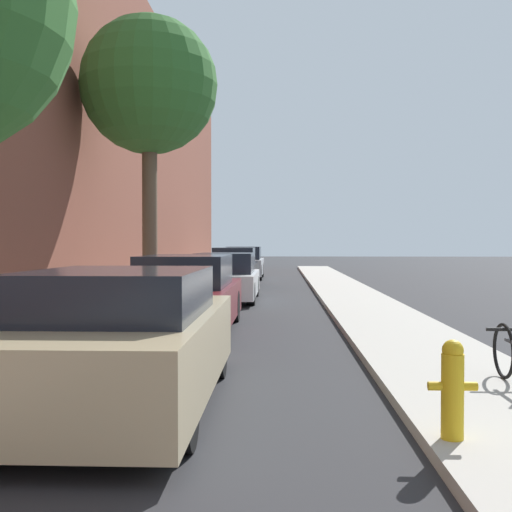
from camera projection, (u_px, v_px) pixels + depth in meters
The scene contains 11 objects.
ground_plane at pixel (250, 311), 14.91m from camera, with size 120.00×120.00×0.00m, color #28282B.
sidewalk_left at pixel (133, 308), 15.03m from camera, with size 2.00×52.00×0.12m.
sidewalk_right at pixel (369, 309), 14.80m from camera, with size 2.00×52.00×0.12m.
building_facade_left at pixel (77, 105), 14.97m from camera, with size 0.70×52.00×10.15m.
parked_car_champagne at pixel (122, 341), 6.23m from camera, with size 1.87×4.32×1.41m.
parked_car_maroon at pixel (188, 296), 11.48m from camera, with size 1.74×4.64×1.45m.
parked_car_white at pixel (226, 278), 17.68m from camera, with size 1.80×4.46×1.39m.
parked_car_black at pixel (235, 269), 22.85m from camera, with size 1.68×4.05×1.50m.
parked_car_silver at pixel (244, 264), 28.36m from camera, with size 1.72×4.42×1.50m.
street_tree_far at pixel (149, 87), 13.92m from camera, with size 3.13×3.13×6.73m.
fire_hydrant at pixel (453, 388), 4.84m from camera, with size 0.39×0.18×0.79m.
Camera 1 is at (0.75, 1.14, 1.68)m, focal length 42.77 mm.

